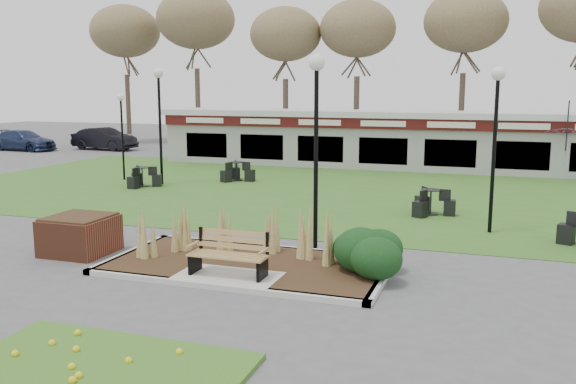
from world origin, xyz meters
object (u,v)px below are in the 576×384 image
(food_pavilion, at_px, (388,139))
(car_black, at_px, (104,139))
(park_bench, at_px, (230,253))
(lamp_post_near_right, at_px, (316,109))
(lamp_post_mid_left, at_px, (122,117))
(lamp_post_far_right, at_px, (496,113))
(car_blue, at_px, (24,140))
(bistro_set_d, at_px, (430,206))
(patio_umbrella, at_px, (566,146))
(car_silver, at_px, (107,135))
(brick_planter, at_px, (80,235))
(lamp_post_far_left, at_px, (159,100))
(bistro_set_a, at_px, (142,180))
(bistro_set_b, at_px, (237,174))

(food_pavilion, bearing_deg, car_black, 170.93)
(park_bench, height_order, lamp_post_near_right, lamp_post_near_right)
(lamp_post_mid_left, bearing_deg, lamp_post_near_right, -37.19)
(lamp_post_near_right, height_order, lamp_post_far_right, lamp_post_near_right)
(lamp_post_far_right, height_order, car_blue, lamp_post_far_right)
(park_bench, distance_m, bistro_set_d, 8.92)
(patio_umbrella, xyz_separation_m, car_silver, (-30.15, 9.00, -0.87))
(brick_planter, height_order, patio_umbrella, patio_umbrella)
(lamp_post_far_left, distance_m, car_silver, 21.17)
(lamp_post_far_left, height_order, patio_umbrella, lamp_post_far_left)
(lamp_post_far_right, bearing_deg, brick_planter, -149.96)
(bistro_set_d, bearing_deg, bistro_set_a, 170.83)
(food_pavilion, distance_m, lamp_post_far_left, 12.08)
(car_black, bearing_deg, bistro_set_d, -117.58)
(lamp_post_far_left, xyz_separation_m, bistro_set_b, (2.63, 1.93, -3.25))
(park_bench, bearing_deg, bistro_set_d, 67.96)
(car_blue, bearing_deg, bistro_set_d, -110.91)
(lamp_post_far_left, height_order, bistro_set_b, lamp_post_far_left)
(bistro_set_a, bearing_deg, car_silver, 129.06)
(lamp_post_mid_left, height_order, bistro_set_b, lamp_post_mid_left)
(lamp_post_far_left, bearing_deg, lamp_post_mid_left, 165.11)
(car_blue, bearing_deg, lamp_post_far_left, -117.75)
(food_pavilion, bearing_deg, bistro_set_b, -129.07)
(bistro_set_d, bearing_deg, lamp_post_near_right, -113.53)
(lamp_post_near_right, distance_m, lamp_post_far_right, 5.35)
(lamp_post_mid_left, bearing_deg, bistro_set_b, 15.18)
(park_bench, xyz_separation_m, bistro_set_a, (-8.55, 10.19, -0.30))
(lamp_post_far_left, relative_size, bistro_set_b, 3.12)
(bistro_set_a, distance_m, car_silver, 21.33)
(bistro_set_a, xyz_separation_m, car_silver, (-13.44, 16.56, 0.37))
(park_bench, bearing_deg, car_blue, 139.34)
(park_bench, distance_m, food_pavilion, 19.73)
(food_pavilion, height_order, lamp_post_near_right, lamp_post_near_right)
(brick_planter, distance_m, food_pavilion, 19.49)
(brick_planter, relative_size, patio_umbrella, 0.62)
(food_pavilion, bearing_deg, lamp_post_far_left, -133.05)
(brick_planter, xyz_separation_m, bistro_set_b, (-1.09, 12.20, -0.18))
(brick_planter, distance_m, lamp_post_far_right, 11.46)
(car_silver, bearing_deg, brick_planter, -164.78)
(park_bench, height_order, brick_planter, park_bench)
(park_bench, bearing_deg, car_black, 130.34)
(park_bench, xyz_separation_m, bistro_set_d, (3.35, 8.27, -0.30))
(lamp_post_mid_left, relative_size, lamp_post_far_right, 0.82)
(brick_planter, xyz_separation_m, food_pavilion, (4.40, 18.96, 1.00))
(bistro_set_d, bearing_deg, bistro_set_b, 152.07)
(lamp_post_far_right, bearing_deg, car_blue, 153.79)
(brick_planter, bearing_deg, bistro_set_a, 113.75)
(lamp_post_far_right, distance_m, bistro_set_d, 4.10)
(brick_planter, bearing_deg, bistro_set_b, 95.10)
(lamp_post_mid_left, height_order, car_silver, lamp_post_mid_left)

